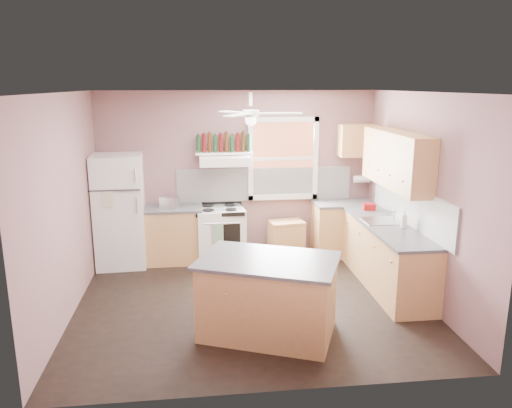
{
  "coord_description": "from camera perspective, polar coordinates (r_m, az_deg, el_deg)",
  "views": [
    {
      "loc": [
        -0.67,
        -6.07,
        2.8
      ],
      "look_at": [
        0.1,
        0.3,
        1.25
      ],
      "focal_mm": 35.0,
      "sensor_mm": 36.0,
      "label": 1
    }
  ],
  "objects": [
    {
      "name": "bottle_shelf",
      "position": [
        8.02,
        -3.7,
        5.82
      ],
      "size": [
        0.9,
        0.26,
        0.03
      ],
      "primitive_type": "cube",
      "color": "white",
      "rests_on": "range_hood"
    },
    {
      "name": "window_frame",
      "position": [
        8.23,
        3.13,
        5.18
      ],
      "size": [
        1.16,
        0.07,
        1.36
      ],
      "primitive_type": "cube",
      "color": "white",
      "rests_on": "wall_back"
    },
    {
      "name": "base_cabinet_right",
      "position": [
        7.28,
        14.7,
        -5.88
      ],
      "size": [
        0.6,
        2.2,
        0.86
      ],
      "primitive_type": "cube",
      "color": "#BB814E",
      "rests_on": "floor"
    },
    {
      "name": "soap_bottle",
      "position": [
        7.01,
        16.56,
        -1.7
      ],
      "size": [
        0.13,
        0.13,
        0.24
      ],
      "primitive_type": "imported",
      "rotation": [
        0.0,
        0.0,
        5.35
      ],
      "color": "silver",
      "rests_on": "counter_right"
    },
    {
      "name": "faucet",
      "position": [
        7.35,
        15.48,
        -1.32
      ],
      "size": [
        0.03,
        0.03,
        0.14
      ],
      "primitive_type": "cylinder",
      "color": "silver",
      "rests_on": "sink"
    },
    {
      "name": "wine_bottles",
      "position": [
        8.0,
        -3.71,
        6.95
      ],
      "size": [
        0.86,
        0.06,
        0.31
      ],
      "color": "#143819",
      "rests_on": "bottle_shelf"
    },
    {
      "name": "base_cabinet_left",
      "position": [
        8.13,
        -9.36,
        -3.55
      ],
      "size": [
        0.9,
        0.6,
        0.86
      ],
      "primitive_type": "cube",
      "color": "#BB814E",
      "rests_on": "floor"
    },
    {
      "name": "upper_cabinet_corner",
      "position": [
        8.37,
        11.49,
        7.14
      ],
      "size": [
        0.6,
        0.33,
        0.52
      ],
      "primitive_type": "cube",
      "color": "#BB814E",
      "rests_on": "wall_back"
    },
    {
      "name": "counter_corner",
      "position": [
        8.36,
        10.14,
        0.08
      ],
      "size": [
        1.02,
        0.62,
        0.04
      ],
      "primitive_type": "cube",
      "color": "#48484A",
      "rests_on": "base_cabinet_corner"
    },
    {
      "name": "sink",
      "position": [
        7.32,
        14.28,
        -1.94
      ],
      "size": [
        0.55,
        0.45,
        0.03
      ],
      "primitive_type": "cube",
      "color": "silver",
      "rests_on": "counter_right"
    },
    {
      "name": "ceiling_fan_hub",
      "position": [
        6.11,
        -0.6,
        10.31
      ],
      "size": [
        0.2,
        0.2,
        0.08
      ],
      "primitive_type": "cylinder",
      "color": "white",
      "rests_on": "ceiling"
    },
    {
      "name": "red_caddy",
      "position": [
        7.9,
        12.82,
        -0.31
      ],
      "size": [
        0.2,
        0.15,
        0.1
      ],
      "primitive_type": "cube",
      "rotation": [
        0.0,
        0.0,
        -0.16
      ],
      "color": "#A30D0F",
      "rests_on": "counter_right"
    },
    {
      "name": "counter_right",
      "position": [
        7.14,
        14.84,
        -2.47
      ],
      "size": [
        0.62,
        2.22,
        0.04
      ],
      "primitive_type": "cube",
      "color": "#48484A",
      "rests_on": "base_cabinet_right"
    },
    {
      "name": "cart",
      "position": [
        8.31,
        3.47,
        -4.12
      ],
      "size": [
        0.6,
        0.45,
        0.55
      ],
      "primitive_type": "cube",
      "rotation": [
        0.0,
        0.0,
        0.15
      ],
      "color": "#BB814E",
      "rests_on": "floor"
    },
    {
      "name": "window_view",
      "position": [
        8.26,
        3.1,
        5.21
      ],
      "size": [
        1.0,
        0.02,
        1.2
      ],
      "primitive_type": "cube",
      "color": "brown",
      "rests_on": "wall_back"
    },
    {
      "name": "ceiling",
      "position": [
        6.1,
        -0.61,
        12.65
      ],
      "size": [
        4.5,
        4.5,
        0.0
      ],
      "primitive_type": "plane",
      "color": "white",
      "rests_on": "ground"
    },
    {
      "name": "island_top",
      "position": [
        5.58,
        1.42,
        -6.51
      ],
      "size": [
        1.78,
        1.5,
        0.04
      ],
      "primitive_type": "cube",
      "rotation": [
        0.0,
        0.0,
        -0.39
      ],
      "color": "#48484A",
      "rests_on": "island"
    },
    {
      "name": "island",
      "position": [
        5.75,
        1.39,
        -10.72
      ],
      "size": [
        1.67,
        1.39,
        0.86
      ],
      "primitive_type": "cube",
      "rotation": [
        0.0,
        0.0,
        -0.39
      ],
      "color": "#BB814E",
      "rests_on": "floor"
    },
    {
      "name": "paper_towel",
      "position": [
        8.53,
        11.99,
        2.81
      ],
      "size": [
        0.26,
        0.12,
        0.12
      ],
      "primitive_type": "cylinder",
      "rotation": [
        0.0,
        1.57,
        0.0
      ],
      "color": "white",
      "rests_on": "wall_back"
    },
    {
      "name": "range_hood",
      "position": [
        7.92,
        -3.64,
        4.99
      ],
      "size": [
        0.78,
        0.5,
        0.14
      ],
      "primitive_type": "cube",
      "color": "white",
      "rests_on": "wall_back"
    },
    {
      "name": "wall_back",
      "position": [
        8.25,
        -2.12,
        3.45
      ],
      "size": [
        4.5,
        0.05,
        2.7
      ],
      "primitive_type": "cube",
      "color": "#7D5858",
      "rests_on": "ground"
    },
    {
      "name": "toaster",
      "position": [
        7.93,
        -9.85,
        0.18
      ],
      "size": [
        0.32,
        0.26,
        0.18
      ],
      "primitive_type": "cube",
      "rotation": [
        0.0,
        0.0,
        -0.41
      ],
      "color": "silver",
      "rests_on": "counter_left"
    },
    {
      "name": "backsplash_back",
      "position": [
        8.29,
        1.01,
        2.28
      ],
      "size": [
        2.9,
        0.03,
        0.55
      ],
      "primitive_type": "cube",
      "color": "white",
      "rests_on": "wall_back"
    },
    {
      "name": "upper_cabinet_right",
      "position": [
        7.19,
        15.73,
        4.93
      ],
      "size": [
        0.33,
        1.8,
        0.76
      ],
      "primitive_type": "cube",
      "color": "#BB814E",
      "rests_on": "wall_right"
    },
    {
      "name": "wall_right",
      "position": [
        6.89,
        18.57,
        0.73
      ],
      "size": [
        0.05,
        4.0,
        2.7
      ],
      "primitive_type": "cube",
      "color": "#7D5858",
      "rests_on": "ground"
    },
    {
      "name": "stove",
      "position": [
        8.12,
        -4.16,
        -3.42
      ],
      "size": [
        0.82,
        0.71,
        0.86
      ],
      "primitive_type": "cube",
      "rotation": [
        0.0,
        0.0,
        0.1
      ],
      "color": "white",
      "rests_on": "floor"
    },
    {
      "name": "base_cabinet_corner",
      "position": [
        8.47,
        10.02,
        -2.88
      ],
      "size": [
        1.0,
        0.6,
        0.86
      ],
      "primitive_type": "cube",
      "color": "#BB814E",
      "rests_on": "floor"
    },
    {
      "name": "counter_left",
      "position": [
        8.01,
        -9.48,
        -0.47
      ],
      "size": [
        0.92,
        0.62,
        0.04
      ],
      "primitive_type": "cube",
      "color": "#48484A",
      "rests_on": "base_cabinet_left"
    },
    {
      "name": "wall_left",
      "position": [
        6.44,
        -21.14,
        -0.35
      ],
      "size": [
        0.05,
        4.0,
        2.7
      ],
      "primitive_type": "cube",
      "color": "#7D5858",
      "rests_on": "ground"
    },
    {
      "name": "refrigerator",
      "position": [
        8.03,
        -15.3,
        -0.76
      ],
      "size": [
        0.78,
        0.76,
        1.75
      ],
      "primitive_type": "cube",
      "rotation": [
        0.0,
        0.0,
        0.05
      ],
      "color": "white",
      "rests_on": "floor"
    },
    {
      "name": "floor",
      "position": [
        6.71,
        -0.55,
        -11.06
      ],
      "size": [
        4.5,
        4.5,
        0.0
      ],
      "primitive_type": "plane",
      "color": "black",
      "rests_on": "ground"
    },
    {
      "name": "backsplash_right",
      "position": [
        7.18,
        17.17,
        -0.11
      ],
      "size": [
        0.03,
        2.6,
        0.55
      ],
      "primitive_type": "cube",
      "color": "white",
      "rests_on": "wall_right"
    }
  ]
}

